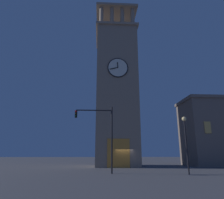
{
  "coord_description": "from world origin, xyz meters",
  "views": [
    {
      "loc": [
        3.56,
        30.08,
        1.88
      ],
      "look_at": [
        1.52,
        -3.54,
        10.87
      ],
      "focal_mm": 32.69,
      "sensor_mm": 36.0,
      "label": 1
    }
  ],
  "objects": [
    {
      "name": "traffic_signal_near",
      "position": [
        3.45,
        9.04,
        4.44
      ],
      "size": [
        3.92,
        0.41,
        6.68
      ],
      "color": "black",
      "rests_on": "ground_plane"
    },
    {
      "name": "ground_plane",
      "position": [
        0.0,
        0.0,
        0.0
      ],
      "size": [
        200.0,
        200.0,
        0.0
      ],
      "primitive_type": "plane",
      "color": "#4C4C51"
    },
    {
      "name": "clocktower",
      "position": [
        0.84,
        -3.52,
        12.04
      ],
      "size": [
        7.19,
        8.6,
        29.65
      ],
      "color": "gray",
      "rests_on": "ground_plane"
    },
    {
      "name": "street_lamp",
      "position": [
        -4.9,
        10.29,
        3.8
      ],
      "size": [
        0.44,
        0.44,
        5.49
      ],
      "color": "black",
      "rests_on": "ground_plane"
    }
  ]
}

